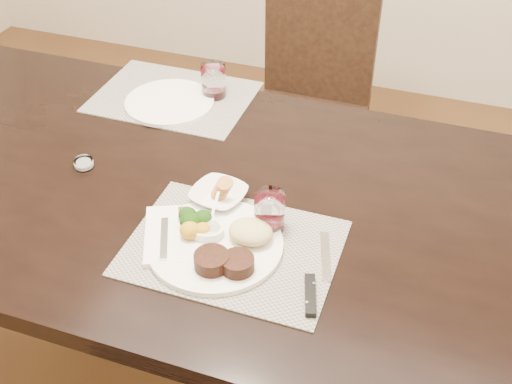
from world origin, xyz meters
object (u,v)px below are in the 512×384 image
(chair_far, at_px, (310,96))
(wine_glass_near, at_px, (269,213))
(cracker_bowl, at_px, (219,195))
(far_plate, at_px, (170,102))
(steak_knife, at_px, (314,285))
(dinner_plate, at_px, (220,243))

(chair_far, xyz_separation_m, wine_glass_near, (0.17, -1.02, 0.29))
(chair_far, relative_size, cracker_bowl, 6.07)
(far_plate, bearing_deg, chair_far, 65.26)
(chair_far, bearing_deg, steak_knife, -74.78)
(wine_glass_near, height_order, far_plate, wine_glass_near)
(steak_knife, distance_m, cracker_bowl, 0.35)
(wine_glass_near, distance_m, far_plate, 0.62)
(dinner_plate, distance_m, steak_knife, 0.23)
(wine_glass_near, bearing_deg, far_plate, 136.79)
(chair_far, distance_m, far_plate, 0.71)
(wine_glass_near, bearing_deg, cracker_bowl, 160.14)
(steak_knife, height_order, wine_glass_near, wine_glass_near)
(dinner_plate, height_order, cracker_bowl, cracker_bowl)
(chair_far, bearing_deg, far_plate, -114.74)
(wine_glass_near, xyz_separation_m, far_plate, (-0.45, 0.42, -0.04))
(cracker_bowl, distance_m, wine_glass_near, 0.16)
(dinner_plate, relative_size, cracker_bowl, 2.03)
(steak_knife, bearing_deg, chair_far, 88.58)
(cracker_bowl, bearing_deg, wine_glass_near, -19.86)
(dinner_plate, bearing_deg, wine_glass_near, 44.94)
(steak_knife, xyz_separation_m, wine_glass_near, (-0.14, 0.14, 0.04))
(dinner_plate, relative_size, far_plate, 1.15)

